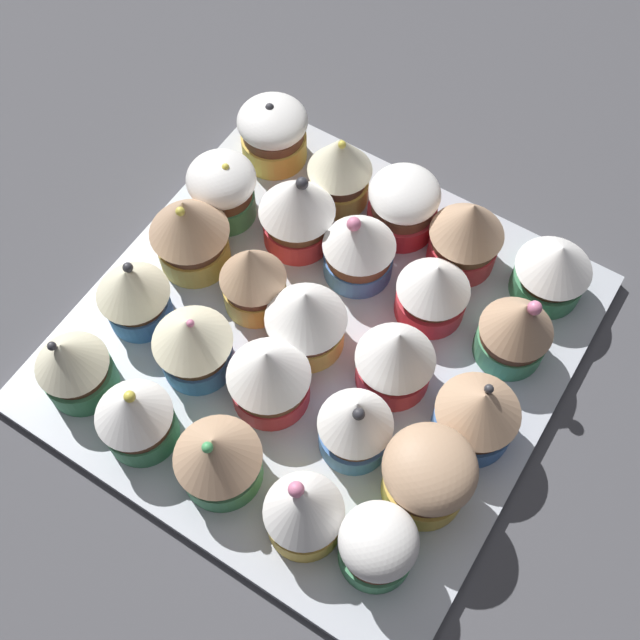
# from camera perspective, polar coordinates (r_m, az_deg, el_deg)

# --- Properties ---
(ground_plane) EXTENTS (1.80, 1.80, 0.03)m
(ground_plane) POSITION_cam_1_polar(r_m,az_deg,el_deg) (0.68, 0.00, -2.30)
(ground_plane) COLOR #4C4C51
(baking_tray) EXTENTS (0.38, 0.38, 0.01)m
(baking_tray) POSITION_cam_1_polar(r_m,az_deg,el_deg) (0.66, 0.00, -1.49)
(baking_tray) COLOR silver
(baking_tray) RESTS_ON ground_plane
(cupcake_0) EXTENTS (0.06, 0.06, 0.07)m
(cupcake_0) POSITION_cam_1_polar(r_m,az_deg,el_deg) (0.64, -17.20, -3.12)
(cupcake_0) COLOR #4C9E6B
(cupcake_0) RESTS_ON baking_tray
(cupcake_1) EXTENTS (0.06, 0.06, 0.07)m
(cupcake_1) POSITION_cam_1_polar(r_m,az_deg,el_deg) (0.61, -13.06, -6.72)
(cupcake_1) COLOR #4C9E6B
(cupcake_1) RESTS_ON baking_tray
(cupcake_2) EXTENTS (0.06, 0.06, 0.07)m
(cupcake_2) POSITION_cam_1_polar(r_m,az_deg,el_deg) (0.58, -6.98, -9.87)
(cupcake_2) COLOR #4C9E6B
(cupcake_2) RESTS_ON baking_tray
(cupcake_3) EXTENTS (0.06, 0.06, 0.08)m
(cupcake_3) POSITION_cam_1_polar(r_m,az_deg,el_deg) (0.56, -1.17, -13.40)
(cupcake_3) COLOR #EFC651
(cupcake_3) RESTS_ON baking_tray
(cupcake_4) EXTENTS (0.05, 0.05, 0.06)m
(cupcake_4) POSITION_cam_1_polar(r_m,az_deg,el_deg) (0.57, 4.13, -15.74)
(cupcake_4) COLOR #4C9E6B
(cupcake_4) RESTS_ON baking_tray
(cupcake_5) EXTENTS (0.06, 0.06, 0.07)m
(cupcake_5) POSITION_cam_1_polar(r_m,az_deg,el_deg) (0.65, -13.16, 1.84)
(cupcake_5) COLOR #477AC6
(cupcake_5) RESTS_ON baking_tray
(cupcake_6) EXTENTS (0.06, 0.06, 0.07)m
(cupcake_6) POSITION_cam_1_polar(r_m,az_deg,el_deg) (0.62, -9.06, -1.59)
(cupcake_6) COLOR #477AC6
(cupcake_6) RESTS_ON baking_tray
(cupcake_7) EXTENTS (0.06, 0.06, 0.07)m
(cupcake_7) POSITION_cam_1_polar(r_m,az_deg,el_deg) (0.60, -3.69, -3.92)
(cupcake_7) COLOR #D1333D
(cupcake_7) RESTS_ON baking_tray
(cupcake_8) EXTENTS (0.06, 0.06, 0.08)m
(cupcake_8) POSITION_cam_1_polar(r_m,az_deg,el_deg) (0.58, 2.55, -7.37)
(cupcake_8) COLOR #477AC6
(cupcake_8) RESTS_ON baking_tray
(cupcake_9) EXTENTS (0.07, 0.07, 0.07)m
(cupcake_9) POSITION_cam_1_polar(r_m,az_deg,el_deg) (0.58, 7.68, -10.91)
(cupcake_9) COLOR #EFC651
(cupcake_9) RESTS_ON baking_tray
(cupcake_10) EXTENTS (0.07, 0.07, 0.08)m
(cupcake_10) POSITION_cam_1_polar(r_m,az_deg,el_deg) (0.67, -9.31, 6.29)
(cupcake_10) COLOR #EFC651
(cupcake_10) RESTS_ON baking_tray
(cupcake_11) EXTENTS (0.05, 0.05, 0.08)m
(cupcake_11) POSITION_cam_1_polar(r_m,az_deg,el_deg) (0.64, -5.05, 2.78)
(cupcake_11) COLOR #EFC651
(cupcake_11) RESTS_ON baking_tray
(cupcake_12) EXTENTS (0.07, 0.07, 0.07)m
(cupcake_12) POSITION_cam_1_polar(r_m,az_deg,el_deg) (0.62, -1.01, 0.18)
(cupcake_12) COLOR #EFC651
(cupcake_12) RESTS_ON baking_tray
(cupcake_13) EXTENTS (0.06, 0.06, 0.07)m
(cupcake_13) POSITION_cam_1_polar(r_m,az_deg,el_deg) (0.61, 5.45, -2.58)
(cupcake_13) COLOR #D1333D
(cupcake_13) RESTS_ON baking_tray
(cupcake_14) EXTENTS (0.06, 0.06, 0.07)m
(cupcake_14) POSITION_cam_1_polar(r_m,az_deg,el_deg) (0.60, 11.14, -6.56)
(cupcake_14) COLOR #477AC6
(cupcake_14) RESTS_ON baking_tray
(cupcake_15) EXTENTS (0.06, 0.06, 0.07)m
(cupcake_15) POSITION_cam_1_polar(r_m,az_deg,el_deg) (0.70, -6.95, 9.28)
(cupcake_15) COLOR #4C9E6B
(cupcake_15) RESTS_ON baking_tray
(cupcake_16) EXTENTS (0.07, 0.07, 0.08)m
(cupcake_16) POSITION_cam_1_polar(r_m,az_deg,el_deg) (0.68, -1.65, 7.85)
(cupcake_16) COLOR #D1333D
(cupcake_16) RESTS_ON baking_tray
(cupcake_17) EXTENTS (0.06, 0.06, 0.08)m
(cupcake_17) POSITION_cam_1_polar(r_m,az_deg,el_deg) (0.66, 2.81, 5.30)
(cupcake_17) COLOR #477AC6
(cupcake_17) RESTS_ON baking_tray
(cupcake_18) EXTENTS (0.06, 0.06, 0.07)m
(cupcake_18) POSITION_cam_1_polar(r_m,az_deg,el_deg) (0.65, 8.09, 2.21)
(cupcake_18) COLOR #D1333D
(cupcake_18) RESTS_ON baking_tray
(cupcake_19) EXTENTS (0.06, 0.06, 0.08)m
(cupcake_19) POSITION_cam_1_polar(r_m,az_deg,el_deg) (0.64, 13.84, -0.60)
(cupcake_19) COLOR #4C9E6B
(cupcake_19) RESTS_ON baking_tray
(cupcake_20) EXTENTS (0.06, 0.06, 0.06)m
(cupcake_20) POSITION_cam_1_polar(r_m,az_deg,el_deg) (0.74, -3.36, 13.24)
(cupcake_20) COLOR #EFC651
(cupcake_20) RESTS_ON baking_tray
(cupcake_21) EXTENTS (0.06, 0.06, 0.08)m
(cupcake_21) POSITION_cam_1_polar(r_m,az_deg,el_deg) (0.70, 1.43, 10.76)
(cupcake_21) COLOR #EFC651
(cupcake_21) RESTS_ON baking_tray
(cupcake_22) EXTENTS (0.06, 0.06, 0.06)m
(cupcake_22) POSITION_cam_1_polar(r_m,az_deg,el_deg) (0.69, 5.98, 8.22)
(cupcake_22) COLOR #D1333D
(cupcake_22) RESTS_ON baking_tray
(cupcake_23) EXTENTS (0.06, 0.06, 0.08)m
(cupcake_23) POSITION_cam_1_polar(r_m,az_deg,el_deg) (0.67, 10.43, 6.12)
(cupcake_23) COLOR #D1333D
(cupcake_23) RESTS_ON baking_tray
(cupcake_24) EXTENTS (0.06, 0.06, 0.06)m
(cupcake_24) POSITION_cam_1_polar(r_m,az_deg,el_deg) (0.68, 16.30, 3.52)
(cupcake_24) COLOR #4C9E6B
(cupcake_24) RESTS_ON baking_tray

